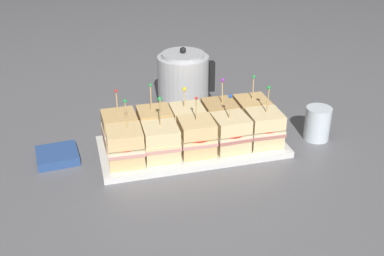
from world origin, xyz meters
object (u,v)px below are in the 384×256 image
Objects in this scene: sandwich_back_far_left at (120,130)px; sandwich_back_far_right at (251,114)px; sandwich_front_far_right at (264,128)px; sandwich_front_right at (230,133)px; sandwich_front_far_left at (125,146)px; napkin_stack at (57,156)px; sandwich_front_center at (196,137)px; serving_platter at (192,147)px; sandwich_back_left at (155,125)px; sandwich_front_left at (161,142)px; drinking_glass at (317,123)px; sandwich_back_center at (187,122)px; kettle_steel at (184,80)px; sandwich_back_right at (219,117)px.

sandwich_back_far_left is 0.39m from sandwich_back_far_right.
sandwich_front_far_right is 0.10m from sandwich_back_far_right.
sandwich_front_right is 0.94× the size of sandwich_front_far_right.
sandwich_front_far_left is 0.20m from napkin_stack.
sandwich_front_far_left reaches higher than napkin_stack.
sandwich_front_center is at bearing -153.86° from sandwich_back_far_right.
serving_platter is 0.12m from sandwich_front_right.
sandwich_front_far_left is 0.14m from sandwich_back_left.
sandwich_front_far_left is 1.03× the size of sandwich_front_left.
drinking_glass is (0.56, -0.08, -0.02)m from sandwich_back_far_left.
drinking_glass is (0.17, -0.08, -0.02)m from sandwich_back_far_right.
sandwich_back_far_right is at bearing -0.57° from sandwich_back_center.
sandwich_back_left is at bearing 0.26° from sandwich_back_far_left.
sandwich_front_left is at bearing 179.42° from sandwich_front_right.
sandwich_back_center is 0.75× the size of kettle_steel.
kettle_steel reaches higher than sandwich_front_right.
drinking_glass is (0.37, -0.08, -0.01)m from sandwich_back_center.
serving_platter is at bearing -26.26° from sandwich_back_left.
napkin_stack is at bearing 173.36° from serving_platter.
sandwich_front_right is 1.41× the size of napkin_stack.
kettle_steel is 0.50m from napkin_stack.
kettle_steel is 2.06× the size of drinking_glass.
kettle_steel is (-0.04, 0.35, 0.02)m from sandwich_front_right.
sandwich_front_right is (0.29, 0.00, 0.00)m from sandwich_front_far_left.
sandwich_front_far_right is (0.29, -0.00, 0.00)m from sandwich_front_left.
napkin_stack is at bearing 152.15° from sandwich_front_far_left.
sandwich_front_far_left reaches higher than serving_platter.
sandwich_front_right is 0.94× the size of sandwich_back_left.
sandwich_front_far_right and sandwich_back_left have the same top height.
sandwich_front_left reaches higher than sandwich_back_far_left.
kettle_steel is (-0.14, 0.25, 0.02)m from sandwich_back_far_right.
sandwich_back_right is (0.10, -0.00, 0.00)m from sandwich_back_center.
sandwich_front_right is at bearing -135.41° from sandwich_back_far_right.
sandwich_front_far_left is 0.42m from kettle_steel.
sandwich_back_far_left is 0.98× the size of sandwich_back_far_right.
sandwich_front_far_left is 0.30m from sandwich_back_right.
sandwich_front_right is (0.19, -0.00, 0.00)m from sandwich_front_left.
kettle_steel is (0.15, 0.35, 0.03)m from sandwich_front_left.
sandwich_front_right is at bearing -90.07° from sandwich_back_right.
sandwich_front_left is 0.09m from sandwich_back_left.
sandwich_front_right reaches higher than serving_platter.
sandwich_back_center reaches higher than napkin_stack.
sandwich_front_center is at bearing -0.21° from sandwich_front_left.
sandwich_back_center is 1.30× the size of napkin_stack.
drinking_glass is at bearing 1.98° from sandwich_front_far_left.
drinking_glass is (0.56, 0.02, -0.02)m from sandwich_front_far_left.
serving_platter is at bearing -13.55° from sandwich_back_far_left.
sandwich_back_far_right is at bearing 0.16° from sandwich_back_far_left.
sandwich_back_center is at bearing 44.96° from sandwich_front_left.
sandwich_front_far_right is (0.19, -0.05, 0.06)m from serving_platter.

